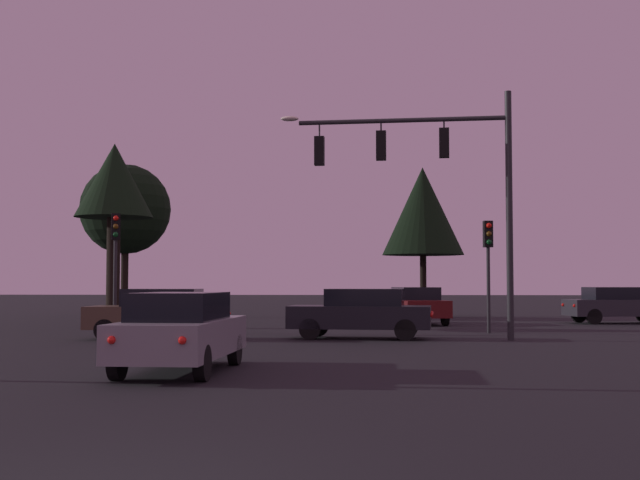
# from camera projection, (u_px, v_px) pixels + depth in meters

# --- Properties ---
(ground_plane) EXTENTS (168.00, 168.00, 0.00)m
(ground_plane) POSITION_uv_depth(u_px,v_px,m) (315.00, 328.00, 31.18)
(ground_plane) COLOR black
(ground_plane) RESTS_ON ground
(traffic_signal_mast_arm) EXTENTS (7.02, 0.77, 7.45)m
(traffic_signal_mast_arm) POSITION_uv_depth(u_px,v_px,m) (435.00, 170.00, 25.08)
(traffic_signal_mast_arm) COLOR #232326
(traffic_signal_mast_arm) RESTS_ON ground
(traffic_light_corner_left) EXTENTS (0.33, 0.37, 3.81)m
(traffic_light_corner_left) POSITION_uv_depth(u_px,v_px,m) (488.00, 253.00, 28.11)
(traffic_light_corner_left) COLOR #232326
(traffic_light_corner_left) RESTS_ON ground
(traffic_light_corner_right) EXTENTS (0.36, 0.38, 4.08)m
(traffic_light_corner_right) POSITION_uv_depth(u_px,v_px,m) (115.00, 248.00, 28.32)
(traffic_light_corner_right) COLOR #232326
(traffic_light_corner_right) RESTS_ON ground
(car_nearside_lane) EXTENTS (1.84, 4.51, 1.52)m
(car_nearside_lane) POSITION_uv_depth(u_px,v_px,m) (181.00, 331.00, 15.80)
(car_nearside_lane) COLOR gray
(car_nearside_lane) RESTS_ON ground
(car_crossing_left) EXTENTS (4.22, 1.83, 1.52)m
(car_crossing_left) POSITION_uv_depth(u_px,v_px,m) (159.00, 313.00, 25.05)
(car_crossing_left) COLOR #473828
(car_crossing_left) RESTS_ON ground
(car_crossing_right) EXTENTS (4.49, 2.19, 1.52)m
(car_crossing_right) POSITION_uv_depth(u_px,v_px,m) (361.00, 313.00, 25.31)
(car_crossing_right) COLOR black
(car_crossing_right) RESTS_ON ground
(car_far_lane) EXTENTS (2.59, 4.42, 1.52)m
(car_far_lane) POSITION_uv_depth(u_px,v_px,m) (416.00, 305.00, 34.10)
(car_far_lane) COLOR #4C0F0F
(car_far_lane) RESTS_ON ground
(car_parked_lot) EXTENTS (4.57, 2.37, 1.52)m
(car_parked_lot) POSITION_uv_depth(u_px,v_px,m) (618.00, 304.00, 34.79)
(car_parked_lot) COLOR #232328
(car_parked_lot) RESTS_ON ground
(tree_behind_sign) EXTENTS (4.19, 4.19, 7.66)m
(tree_behind_sign) POSITION_uv_depth(u_px,v_px,m) (423.00, 211.00, 42.66)
(tree_behind_sign) COLOR black
(tree_behind_sign) RESTS_ON ground
(tree_left_far) EXTENTS (4.49, 4.49, 7.63)m
(tree_left_far) POSITION_uv_depth(u_px,v_px,m) (125.00, 210.00, 41.46)
(tree_left_far) COLOR black
(tree_left_far) RESTS_ON ground
(tree_center_horizon) EXTENTS (2.99, 2.99, 7.08)m
(tree_center_horizon) POSITION_uv_depth(u_px,v_px,m) (114.00, 184.00, 31.88)
(tree_center_horizon) COLOR black
(tree_center_horizon) RESTS_ON ground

